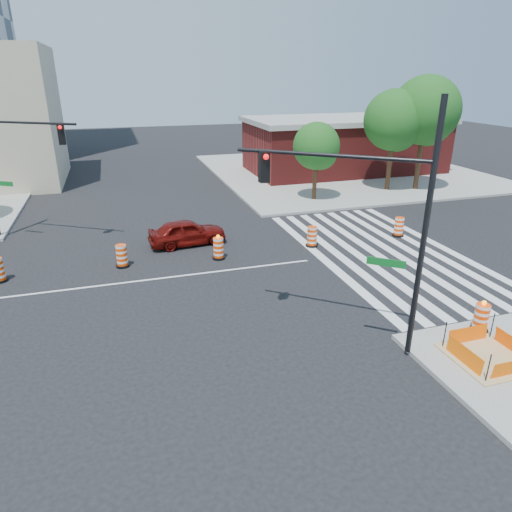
% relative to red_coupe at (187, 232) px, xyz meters
% --- Properties ---
extents(ground, '(120.00, 120.00, 0.00)m').
position_rel_red_coupe_xyz_m(ground, '(-2.05, -3.77, -0.65)').
color(ground, black).
rests_on(ground, ground).
extents(sidewalk_ne, '(22.00, 22.00, 0.15)m').
position_rel_red_coupe_xyz_m(sidewalk_ne, '(15.95, 14.23, -0.58)').
color(sidewalk_ne, gray).
rests_on(sidewalk_ne, ground).
extents(crosswalk_east, '(6.75, 13.50, 0.01)m').
position_rel_red_coupe_xyz_m(crosswalk_east, '(8.90, -3.77, -0.65)').
color(crosswalk_east, silver).
rests_on(crosswalk_east, ground).
extents(lane_centerline, '(14.00, 0.12, 0.01)m').
position_rel_red_coupe_xyz_m(lane_centerline, '(-2.05, -3.77, -0.65)').
color(lane_centerline, silver).
rests_on(lane_centerline, ground).
extents(excavation_pit, '(2.20, 2.20, 0.90)m').
position_rel_red_coupe_xyz_m(excavation_pit, '(6.95, -12.77, -0.43)').
color(excavation_pit, tan).
rests_on(excavation_pit, ground).
extents(brick_storefront, '(16.50, 8.50, 4.60)m').
position_rel_red_coupe_xyz_m(brick_storefront, '(15.95, 14.23, 1.67)').
color(brick_storefront, maroon).
rests_on(brick_storefront, ground).
extents(red_coupe, '(3.96, 1.91, 1.30)m').
position_rel_red_coupe_xyz_m(red_coupe, '(0.00, 0.00, 0.00)').
color(red_coupe, '#5F0B08').
rests_on(red_coupe, ground).
extents(signal_pole_se, '(4.48, 3.64, 7.47)m').
position_rel_red_coupe_xyz_m(signal_pole_se, '(3.68, -10.74, 3.94)').
color(signal_pole_se, black).
rests_on(signal_pole_se, ground).
extents(signal_pole_nw, '(4.87, 3.08, 7.46)m').
position_rel_red_coupe_xyz_m(signal_pole_nw, '(-8.01, 3.14, 3.93)').
color(signal_pole_nw, black).
rests_on(signal_pole_nw, ground).
extents(pit_drum, '(0.58, 0.58, 1.13)m').
position_rel_red_coupe_xyz_m(pit_drum, '(7.81, -11.42, -0.03)').
color(pit_drum, black).
rests_on(pit_drum, ground).
extents(tree_north_c, '(3.09, 3.06, 5.20)m').
position_rel_red_coupe_xyz_m(tree_north_c, '(9.58, 5.94, 2.83)').
color(tree_north_c, '#382314').
rests_on(tree_north_c, ground).
extents(tree_north_d, '(4.19, 4.19, 7.13)m').
position_rel_red_coupe_xyz_m(tree_north_d, '(15.83, 6.89, 4.14)').
color(tree_north_d, '#382314').
rests_on(tree_north_d, ground).
extents(tree_north_e, '(4.73, 4.73, 8.04)m').
position_rel_red_coupe_xyz_m(tree_north_e, '(17.94, 6.45, 4.75)').
color(tree_north_e, '#382314').
rests_on(tree_north_e, ground).
extents(median_drum_2, '(0.60, 0.60, 1.02)m').
position_rel_red_coupe_xyz_m(median_drum_2, '(-3.25, -1.97, -0.17)').
color(median_drum_2, black).
rests_on(median_drum_2, ground).
extents(median_drum_3, '(0.60, 0.60, 1.18)m').
position_rel_red_coupe_xyz_m(median_drum_3, '(1.08, -2.33, -0.16)').
color(median_drum_3, black).
rests_on(median_drum_3, ground).
extents(median_drum_4, '(0.60, 0.60, 1.02)m').
position_rel_red_coupe_xyz_m(median_drum_4, '(5.89, -2.10, -0.17)').
color(median_drum_4, black).
rests_on(median_drum_4, ground).
extents(median_drum_5, '(0.60, 0.60, 1.02)m').
position_rel_red_coupe_xyz_m(median_drum_5, '(10.92, -2.02, -0.17)').
color(median_drum_5, black).
rests_on(median_drum_5, ground).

